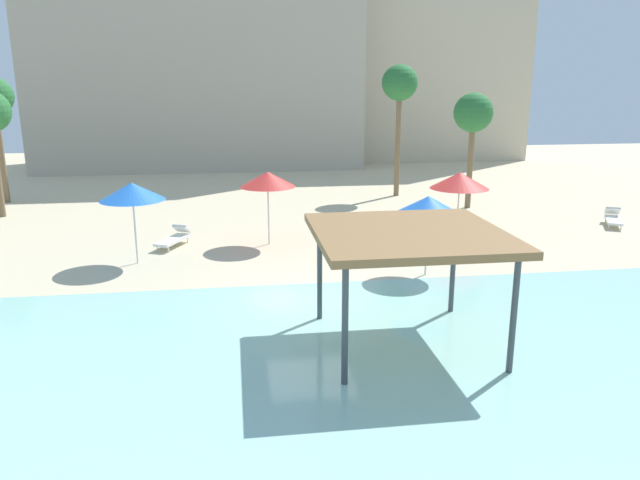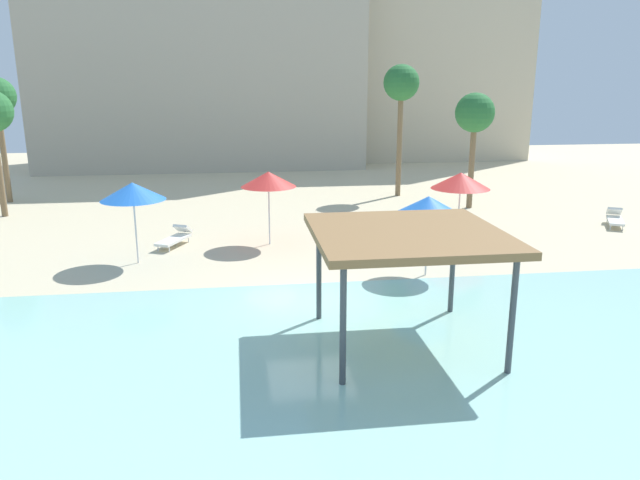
% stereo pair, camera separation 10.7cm
% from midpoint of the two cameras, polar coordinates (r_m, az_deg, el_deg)
% --- Properties ---
extents(ground_plane, '(80.00, 80.00, 0.00)m').
position_cam_midpoint_polar(ground_plane, '(17.59, -0.78, -5.82)').
color(ground_plane, beige).
extents(lagoon_water, '(44.00, 13.50, 0.04)m').
position_cam_midpoint_polar(lagoon_water, '(12.86, 2.21, -13.93)').
color(lagoon_water, '#99D1C6').
rests_on(lagoon_water, ground).
extents(shade_pavilion, '(4.35, 4.35, 2.84)m').
position_cam_midpoint_polar(shade_pavilion, '(14.17, 8.44, 0.22)').
color(shade_pavilion, '#42474C').
rests_on(shade_pavilion, ground).
extents(beach_umbrella_blue_2, '(2.06, 2.06, 2.63)m').
position_cam_midpoint_polar(beach_umbrella_blue_2, '(19.65, 10.33, 3.25)').
color(beach_umbrella_blue_2, silver).
rests_on(beach_umbrella_blue_2, ground).
extents(beach_umbrella_red_3, '(2.12, 2.12, 2.85)m').
position_cam_midpoint_polar(beach_umbrella_red_3, '(23.19, -4.74, 5.71)').
color(beach_umbrella_red_3, silver).
rests_on(beach_umbrella_red_3, ground).
extents(beach_umbrella_red_4, '(2.38, 2.38, 2.61)m').
position_cam_midpoint_polar(beach_umbrella_red_4, '(25.15, 13.21, 5.46)').
color(beach_umbrella_red_4, silver).
rests_on(beach_umbrella_red_4, ground).
extents(beach_umbrella_blue_5, '(2.20, 2.20, 2.84)m').
position_cam_midpoint_polar(beach_umbrella_blue_5, '(21.58, -17.07, 4.39)').
color(beach_umbrella_blue_5, silver).
rests_on(beach_umbrella_blue_5, ground).
extents(lounge_chair_0, '(1.41, 1.96, 0.74)m').
position_cam_midpoint_polar(lounge_chair_0, '(29.57, 26.10, 1.85)').
color(lounge_chair_0, white).
rests_on(lounge_chair_0, ground).
extents(lounge_chair_2, '(1.35, 1.97, 0.74)m').
position_cam_midpoint_polar(lounge_chair_2, '(24.00, -13.30, 0.26)').
color(lounge_chair_2, white).
rests_on(lounge_chair_2, ground).
extents(lounge_chair_3, '(0.97, 1.98, 0.74)m').
position_cam_midpoint_polar(lounge_chair_3, '(22.09, 7.16, -0.71)').
color(lounge_chair_3, white).
rests_on(lounge_chair_3, ground).
extents(palm_tree_1, '(1.90, 1.90, 5.63)m').
position_cam_midpoint_polar(palm_tree_1, '(30.76, 14.45, 11.31)').
color(palm_tree_1, brown).
rests_on(palm_tree_1, ground).
extents(palm_tree_2, '(1.90, 1.90, 7.01)m').
position_cam_midpoint_polar(palm_tree_2, '(33.36, 7.74, 14.12)').
color(palm_tree_2, brown).
rests_on(palm_tree_2, ground).
extents(hotel_block_0, '(22.73, 8.77, 19.28)m').
position_cam_midpoint_polar(hotel_block_0, '(46.66, -11.13, 18.79)').
color(hotel_block_0, '#B2A893').
rests_on(hotel_block_0, ground).
extents(hotel_block_1, '(21.61, 10.37, 19.55)m').
position_cam_midpoint_polar(hotel_block_1, '(52.05, 5.99, 18.69)').
color(hotel_block_1, beige).
rests_on(hotel_block_1, ground).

